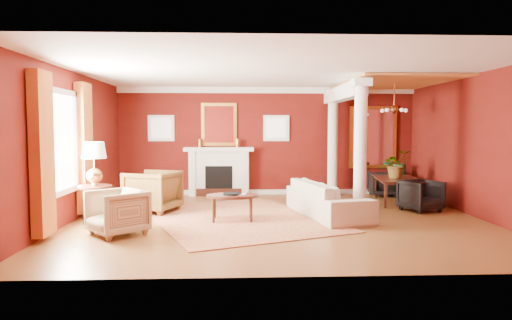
{
  "coord_description": "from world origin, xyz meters",
  "views": [
    {
      "loc": [
        -0.81,
        -8.88,
        1.8
      ],
      "look_at": [
        -0.43,
        0.4,
        1.15
      ],
      "focal_mm": 32.0,
      "sensor_mm": 36.0,
      "label": 1
    }
  ],
  "objects_px": {
    "armchair_stripe": "(117,210)",
    "side_table": "(94,168)",
    "armchair_leopard": "(153,189)",
    "dining_table": "(398,183)",
    "coffee_table": "(232,197)",
    "sofa": "(328,193)"
  },
  "relations": [
    {
      "from": "armchair_leopard",
      "to": "armchair_stripe",
      "type": "height_order",
      "value": "armchair_leopard"
    },
    {
      "from": "dining_table",
      "to": "coffee_table",
      "type": "bearing_deg",
      "value": 124.97
    },
    {
      "from": "armchair_leopard",
      "to": "armchair_stripe",
      "type": "bearing_deg",
      "value": 15.24
    },
    {
      "from": "side_table",
      "to": "dining_table",
      "type": "xyz_separation_m",
      "value": [
        6.57,
        2.1,
        -0.57
      ]
    },
    {
      "from": "armchair_stripe",
      "to": "dining_table",
      "type": "height_order",
      "value": "dining_table"
    },
    {
      "from": "armchair_stripe",
      "to": "armchair_leopard",
      "type": "bearing_deg",
      "value": 133.48
    },
    {
      "from": "coffee_table",
      "to": "side_table",
      "type": "xyz_separation_m",
      "value": [
        -2.59,
        -0.11,
        0.58
      ]
    },
    {
      "from": "sofa",
      "to": "side_table",
      "type": "relative_size",
      "value": 1.58
    },
    {
      "from": "coffee_table",
      "to": "dining_table",
      "type": "relative_size",
      "value": 0.59
    },
    {
      "from": "sofa",
      "to": "armchair_leopard",
      "type": "height_order",
      "value": "armchair_leopard"
    },
    {
      "from": "armchair_leopard",
      "to": "dining_table",
      "type": "height_order",
      "value": "armchair_leopard"
    },
    {
      "from": "sofa",
      "to": "side_table",
      "type": "bearing_deg",
      "value": 83.97
    },
    {
      "from": "coffee_table",
      "to": "dining_table",
      "type": "height_order",
      "value": "dining_table"
    },
    {
      "from": "sofa",
      "to": "armchair_stripe",
      "type": "height_order",
      "value": "sofa"
    },
    {
      "from": "sofa",
      "to": "side_table",
      "type": "xyz_separation_m",
      "value": [
        -4.54,
        -0.51,
        0.57
      ]
    },
    {
      "from": "dining_table",
      "to": "armchair_stripe",
      "type": "bearing_deg",
      "value": 125.8
    },
    {
      "from": "armchair_stripe",
      "to": "coffee_table",
      "type": "relative_size",
      "value": 0.83
    },
    {
      "from": "armchair_stripe",
      "to": "side_table",
      "type": "height_order",
      "value": "side_table"
    },
    {
      "from": "armchair_stripe",
      "to": "side_table",
      "type": "bearing_deg",
      "value": 173.66
    },
    {
      "from": "coffee_table",
      "to": "sofa",
      "type": "bearing_deg",
      "value": 11.59
    },
    {
      "from": "armchair_stripe",
      "to": "coffee_table",
      "type": "distance_m",
      "value": 2.21
    },
    {
      "from": "side_table",
      "to": "dining_table",
      "type": "height_order",
      "value": "side_table"
    }
  ]
}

